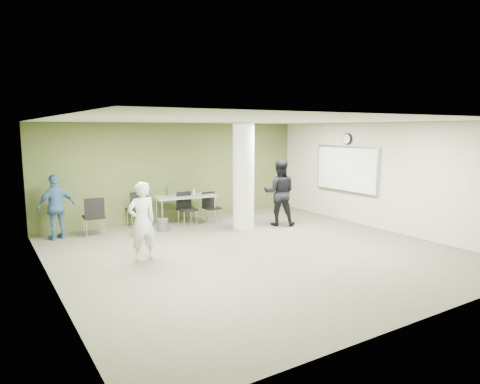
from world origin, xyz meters
TOP-DOWN VIEW (x-y plane):
  - floor at (0.00, 0.00)m, footprint 8.00×8.00m
  - ceiling at (0.00, 0.00)m, footprint 8.00×8.00m
  - wall_back at (0.00, 4.00)m, footprint 8.00×2.80m
  - wall_left at (-4.00, 0.00)m, footprint 0.02×8.00m
  - wall_right_cream at (4.00, 0.00)m, footprint 0.02×8.00m
  - column at (1.00, 2.00)m, footprint 0.56×0.56m
  - whiteboard at (3.92, 1.20)m, footprint 0.05×2.30m
  - wall_clock at (3.92, 1.20)m, footprint 0.06×0.32m
  - folding_table at (-0.08, 3.31)m, footprint 1.75×0.91m
  - wastebasket at (-0.95, 2.84)m, footprint 0.28×0.28m
  - chair_back_left at (-2.59, 3.17)m, footprint 0.53×0.53m
  - chair_back_right at (-1.36, 3.56)m, footprint 0.49×0.49m
  - chair_table_left at (-0.14, 3.15)m, footprint 0.46×0.46m
  - chair_table_right at (0.62, 3.16)m, footprint 0.44×0.44m
  - woman_white at (-2.23, 0.70)m, footprint 0.62×0.44m
  - man_black at (2.04, 1.80)m, footprint 1.11×1.07m
  - man_blue at (-3.40, 3.40)m, footprint 0.99×0.62m

SIDE VIEW (x-z plane):
  - floor at x=0.00m, z-range 0.00..0.00m
  - wastebasket at x=-0.95m, z-range 0.00..0.32m
  - chair_table_right at x=0.62m, z-range 0.07..0.92m
  - chair_table_left at x=-0.14m, z-range 0.08..0.99m
  - chair_back_left at x=-2.59m, z-range 0.08..1.06m
  - chair_back_right at x=-1.36m, z-range 0.08..1.07m
  - folding_table at x=-0.08m, z-range 0.22..1.27m
  - man_blue at x=-3.40m, z-range 0.00..1.57m
  - woman_white at x=-2.23m, z-range 0.00..1.59m
  - man_black at x=2.04m, z-range 0.00..1.81m
  - wall_back at x=0.00m, z-range 1.39..1.41m
  - wall_left at x=-4.00m, z-range 0.00..2.80m
  - wall_right_cream at x=4.00m, z-range 0.00..2.80m
  - column at x=1.00m, z-range 0.00..2.80m
  - whiteboard at x=3.92m, z-range 0.85..2.15m
  - wall_clock at x=3.92m, z-range 2.19..2.51m
  - ceiling at x=0.00m, z-range 2.80..2.80m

